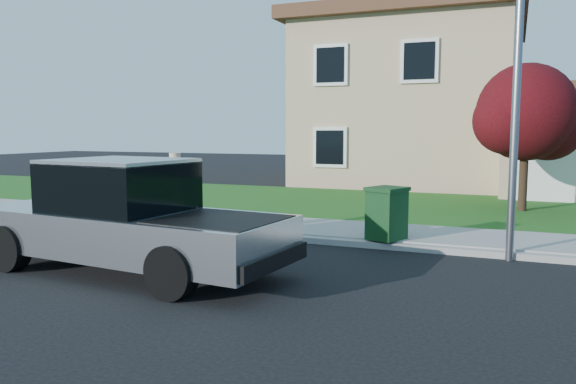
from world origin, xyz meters
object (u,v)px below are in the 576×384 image
object	(u,v)px
pickup_truck	(126,220)
woman	(176,201)
trash_bin	(387,213)
street_lamp	(517,71)
ornamental_tree	(528,117)

from	to	relation	value
pickup_truck	woman	bearing A→B (deg)	108.77
trash_bin	street_lamp	bearing A→B (deg)	11.33
trash_bin	street_lamp	distance (m)	3.40
pickup_truck	ornamental_tree	bearing A→B (deg)	62.25
woman	trash_bin	bearing A→B (deg)	-163.88
ornamental_tree	trash_bin	distance (m)	6.37
pickup_truck	trash_bin	size ratio (longest dim) A/B	5.56
street_lamp	pickup_truck	bearing A→B (deg)	-143.75
ornamental_tree	trash_bin	xyz separation A→B (m)	(-2.50, -5.53, -1.92)
ornamental_tree	street_lamp	xyz separation A→B (m)	(-0.29, -5.95, 0.63)
pickup_truck	trash_bin	world-z (taller)	pickup_truck
woman	street_lamp	xyz separation A→B (m)	(6.12, 0.85, 2.36)
pickup_truck	ornamental_tree	world-z (taller)	ornamental_tree
street_lamp	trash_bin	bearing A→B (deg)	177.37
ornamental_tree	trash_bin	bearing A→B (deg)	-114.33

